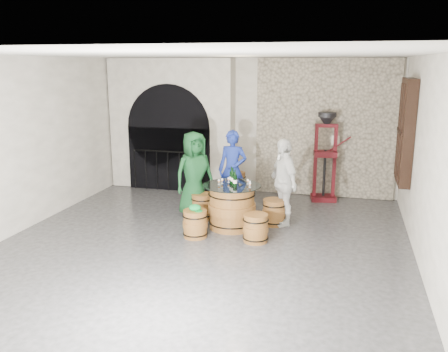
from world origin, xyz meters
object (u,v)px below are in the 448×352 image
(barrel_stool_left, at_px, (202,206))
(barrel_table, at_px, (232,207))
(barrel_stool_far, at_px, (232,202))
(person_green, at_px, (194,174))
(barrel_stool_near_right, at_px, (256,228))
(side_barrel, at_px, (237,184))
(barrel_stool_right, at_px, (274,212))
(person_white, at_px, (283,182))
(wine_bottle_right, at_px, (231,177))
(wine_bottle_left, at_px, (233,178))
(barrel_stool_near_left, at_px, (195,224))
(wine_bottle_center, at_px, (235,180))
(corking_press, at_px, (325,150))
(person_blue, at_px, (233,170))

(barrel_stool_left, bearing_deg, barrel_table, -30.26)
(barrel_stool_far, relative_size, person_green, 0.29)
(barrel_stool_near_right, height_order, side_barrel, side_barrel)
(barrel_table, height_order, side_barrel, barrel_table)
(barrel_stool_right, relative_size, person_white, 0.30)
(barrel_table, xyz_separation_m, barrel_stool_left, (-0.73, 0.42, -0.17))
(person_green, relative_size, wine_bottle_right, 5.37)
(barrel_stool_near_right, bearing_deg, wine_bottle_left, 131.65)
(barrel_stool_right, bearing_deg, wine_bottle_left, -155.33)
(barrel_table, bearing_deg, barrel_stool_near_left, -127.91)
(barrel_stool_right, relative_size, wine_bottle_center, 1.56)
(barrel_stool_far, xyz_separation_m, barrel_stool_near_left, (-0.32, -1.48, 0.00))
(barrel_stool_right, bearing_deg, barrel_stool_near_right, -99.62)
(person_green, bearing_deg, corking_press, -10.57)
(barrel_stool_near_left, bearing_deg, wine_bottle_center, 42.17)
(wine_bottle_right, xyz_separation_m, corking_press, (1.62, 2.24, 0.20))
(person_blue, bearing_deg, wine_bottle_left, -73.07)
(barrel_stool_near_left, relative_size, person_green, 0.29)
(barrel_stool_far, bearing_deg, wine_bottle_center, -73.18)
(barrel_stool_far, distance_m, corking_press, 2.53)
(barrel_stool_near_right, distance_m, corking_press, 3.26)
(wine_bottle_center, bearing_deg, person_white, 35.17)
(barrel_stool_near_left, relative_size, wine_bottle_left, 1.56)
(wine_bottle_left, xyz_separation_m, wine_bottle_center, (0.08, -0.16, 0.00))
(barrel_table, xyz_separation_m, barrel_stool_near_left, (-0.52, -0.66, -0.17))
(barrel_table, distance_m, person_white, 1.10)
(barrel_table, distance_m, person_blue, 1.31)
(barrel_stool_near_right, distance_m, barrel_stool_near_left, 1.10)
(barrel_stool_left, distance_m, barrel_stool_far, 0.66)
(barrel_stool_far, xyz_separation_m, person_green, (-0.72, -0.28, 0.62))
(person_white, bearing_deg, barrel_table, -95.39)
(barrel_stool_near_right, bearing_deg, barrel_stool_right, 80.38)
(barrel_stool_left, bearing_deg, wine_bottle_center, -33.59)
(side_barrel, height_order, corking_press, corking_press)
(wine_bottle_center, bearing_deg, person_green, 147.03)
(barrel_stool_right, xyz_separation_m, person_white, (0.15, 0.08, 0.60))
(barrel_stool_near_left, height_order, side_barrel, side_barrel)
(wine_bottle_center, xyz_separation_m, corking_press, (1.49, 2.48, 0.20))
(wine_bottle_center, relative_size, wine_bottle_right, 1.00)
(corking_press, bearing_deg, side_barrel, 175.82)
(barrel_stool_right, distance_m, wine_bottle_center, 1.10)
(barrel_table, xyz_separation_m, person_white, (0.90, 0.46, 0.43))
(wine_bottle_left, bearing_deg, person_white, 25.06)
(barrel_stool_left, distance_m, barrel_stool_near_left, 1.11)
(barrel_stool_near_left, xyz_separation_m, wine_bottle_center, (0.60, 0.55, 0.72))
(side_barrel, bearing_deg, person_blue, -81.89)
(person_green, bearing_deg, barrel_stool_near_left, -118.13)
(barrel_stool_near_left, height_order, person_blue, person_blue)
(person_blue, bearing_deg, person_white, -29.24)
(barrel_stool_near_left, xyz_separation_m, person_green, (-0.40, 1.20, 0.62))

